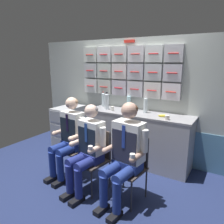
% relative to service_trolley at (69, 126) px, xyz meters
% --- Properties ---
extents(ground, '(4.80, 4.80, 0.04)m').
position_rel_service_trolley_xyz_m(ground, '(1.21, -0.92, -0.49)').
color(ground, '#1E284E').
extents(galley_bulkhead, '(4.20, 0.14, 2.15)m').
position_rel_service_trolley_xyz_m(galley_bulkhead, '(1.19, 0.45, 0.64)').
color(galley_bulkhead, '#AAB2AC').
rests_on(galley_bulkhead, ground).
extents(galley_counter, '(1.84, 0.53, 0.90)m').
position_rel_service_trolley_xyz_m(galley_counter, '(1.45, 0.17, -0.02)').
color(galley_counter, '#9D9CA2').
rests_on(galley_counter, ground).
extents(service_trolley, '(0.40, 0.65, 0.87)m').
position_rel_service_trolley_xyz_m(service_trolley, '(0.00, 0.00, 0.00)').
color(service_trolley, black).
rests_on(service_trolley, ground).
extents(folding_chair_left, '(0.44, 0.44, 0.82)m').
position_rel_service_trolley_xyz_m(folding_chair_left, '(0.75, -0.63, 0.03)').
color(folding_chair_left, '#2D2D33').
rests_on(folding_chair_left, ground).
extents(crew_member_left, '(0.49, 0.63, 1.23)m').
position_rel_service_trolley_xyz_m(crew_member_left, '(0.73, -0.79, 0.20)').
color(crew_member_left, black).
rests_on(crew_member_left, ground).
extents(folding_chair_center, '(0.45, 0.46, 0.82)m').
position_rel_service_trolley_xyz_m(folding_chair_center, '(1.26, -0.82, 0.03)').
color(folding_chair_center, '#2D2D33').
rests_on(folding_chair_center, ground).
extents(crew_member_center, '(0.48, 0.62, 1.21)m').
position_rel_service_trolley_xyz_m(crew_member_center, '(1.23, -0.98, 0.19)').
color(crew_member_center, black).
rests_on(crew_member_center, ground).
extents(folding_chair_right, '(0.44, 0.44, 0.82)m').
position_rel_service_trolley_xyz_m(folding_chair_right, '(1.79, -0.77, 0.03)').
color(folding_chair_right, '#2D2D33').
rests_on(folding_chair_right, ground).
extents(crew_member_right, '(0.52, 0.67, 1.28)m').
position_rel_service_trolley_xyz_m(crew_member_right, '(1.77, -0.92, 0.24)').
color(crew_member_right, black).
rests_on(crew_member_right, ground).
extents(water_bottle_clear, '(0.07, 0.07, 0.28)m').
position_rel_service_trolley_xyz_m(water_bottle_clear, '(1.54, 0.24, 0.57)').
color(water_bottle_clear, silver).
rests_on(water_bottle_clear, galley_counter).
extents(water_bottle_tall, '(0.08, 0.08, 0.31)m').
position_rel_service_trolley_xyz_m(water_bottle_tall, '(0.83, 0.12, 0.58)').
color(water_bottle_tall, silver).
rests_on(water_bottle_tall, galley_counter).
extents(water_bottle_blue_cap, '(0.07, 0.07, 0.28)m').
position_rel_service_trolley_xyz_m(water_bottle_blue_cap, '(1.17, 0.34, 0.56)').
color(water_bottle_blue_cap, '#ADDBE4').
rests_on(water_bottle_blue_cap, galley_counter).
extents(sparkling_bottle_green, '(0.06, 0.06, 0.29)m').
position_rel_service_trolley_xyz_m(sparkling_bottle_green, '(0.64, 0.30, 0.57)').
color(sparkling_bottle_green, silver).
rests_on(sparkling_bottle_green, galley_counter).
extents(paper_cup_blue, '(0.07, 0.07, 0.07)m').
position_rel_service_trolley_xyz_m(paper_cup_blue, '(1.99, -0.01, 0.47)').
color(paper_cup_blue, silver).
rests_on(paper_cup_blue, galley_counter).
extents(espresso_cup_small, '(0.06, 0.06, 0.08)m').
position_rel_service_trolley_xyz_m(espresso_cup_small, '(0.99, 0.07, 0.48)').
color(espresso_cup_small, silver).
rests_on(espresso_cup_small, galley_counter).
extents(coffee_cup_white, '(0.06, 0.06, 0.07)m').
position_rel_service_trolley_xyz_m(coffee_cup_white, '(1.15, 0.21, 0.47)').
color(coffee_cup_white, silver).
rests_on(coffee_cup_white, galley_counter).
extents(snack_banana, '(0.17, 0.10, 0.04)m').
position_rel_service_trolley_xyz_m(snack_banana, '(1.90, 0.12, 0.45)').
color(snack_banana, yellow).
rests_on(snack_banana, galley_counter).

